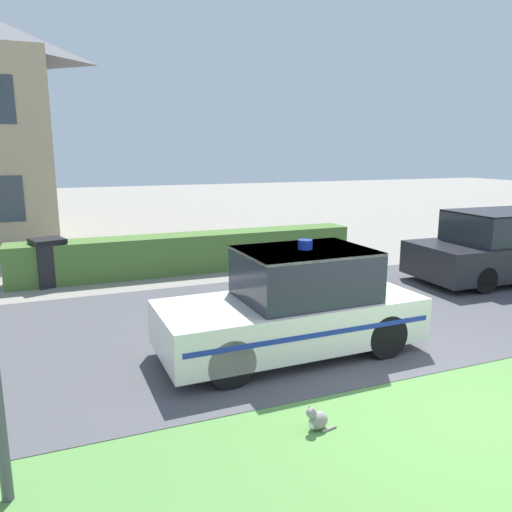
% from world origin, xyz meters
% --- Properties ---
extents(ground_plane, '(80.00, 80.00, 0.00)m').
position_xyz_m(ground_plane, '(0.00, 0.00, 0.00)').
color(ground_plane, gray).
extents(road_strip, '(28.00, 5.62, 0.01)m').
position_xyz_m(road_strip, '(0.00, 3.68, 0.01)').
color(road_strip, '#4C4C51').
rests_on(road_strip, ground).
extents(lawn_verge, '(28.00, 2.46, 0.01)m').
position_xyz_m(lawn_verge, '(0.00, -0.36, 0.00)').
color(lawn_verge, '#568C42').
rests_on(lawn_verge, ground).
extents(garden_hedge, '(8.53, 0.84, 0.94)m').
position_xyz_m(garden_hedge, '(-1.04, 7.92, 0.47)').
color(garden_hedge, '#4C7233').
rests_on(garden_hedge, ground).
extents(police_car, '(3.90, 1.67, 1.70)m').
position_xyz_m(police_car, '(-0.97, 2.26, 0.73)').
color(police_car, black).
rests_on(police_car, road_strip).
extents(cat, '(0.35, 0.21, 0.30)m').
position_xyz_m(cat, '(-1.68, 0.25, 0.12)').
color(cat, gray).
rests_on(cat, ground).
extents(neighbour_car_near, '(4.63, 1.96, 1.61)m').
position_xyz_m(neighbour_car_near, '(5.55, 4.37, 0.76)').
color(neighbour_car_near, black).
rests_on(neighbour_car_near, road_strip).
extents(wheelie_bin, '(0.85, 0.86, 1.06)m').
position_xyz_m(wheelie_bin, '(-4.36, 7.80, 0.54)').
color(wheelie_bin, black).
rests_on(wheelie_bin, ground).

